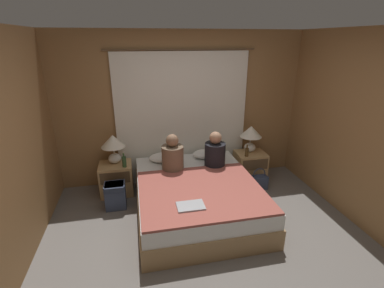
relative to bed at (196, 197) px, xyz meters
The scene contains 19 objects.
ground_plane 0.81m from the bed, 90.00° to the right, with size 16.00×16.00×0.00m, color #66605B.
wall_back 1.52m from the bed, 90.00° to the left, with size 4.19×0.06×2.50m.
wall_right 2.43m from the bed, 20.55° to the right, with size 0.06×3.88×2.50m.
curtain_panel 1.38m from the bed, 90.00° to the left, with size 2.39×0.02×2.21m.
bed is the anchor object (origin of this frame).
nightstand_left 1.38m from the bed, 146.10° to the left, with size 0.50×0.43×0.50m.
nightstand_right 1.38m from the bed, 33.90° to the left, with size 0.50×0.43×0.50m.
lamp_left 1.53m from the bed, 143.91° to the left, with size 0.37×0.37×0.47m.
lamp_right 1.53m from the bed, 36.09° to the left, with size 0.37×0.37×0.47m.
pillow_left 0.94m from the bed, 114.35° to the left, with size 0.48×0.34×0.12m.
pillow_right 0.94m from the bed, 65.65° to the left, with size 0.48×0.34×0.12m.
blanket_on_bed 0.39m from the bed, 90.00° to the right, with size 1.60×1.40×0.03m.
person_left_in_bed 0.70m from the bed, 121.36° to the left, with size 0.33×0.33×0.57m.
person_right_in_bed 0.76m from the bed, 48.33° to the left, with size 0.32×0.32×0.56m.
beer_bottle_on_left_stand 1.24m from the bed, 146.90° to the left, with size 0.06×0.06×0.23m.
beer_bottle_on_right_stand 1.25m from the bed, 32.61° to the left, with size 0.06×0.06×0.20m.
laptop_on_bed 0.73m from the bed, 108.78° to the right, with size 0.32×0.22×0.02m.
backpack_on_floor 1.19m from the bed, 163.77° to the left, with size 0.29×0.26×0.40m.
handbag_on_floor 1.23m from the bed, 19.67° to the left, with size 0.29×0.15×0.37m.
Camera 1 is at (-0.78, -2.59, 2.35)m, focal length 26.00 mm.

